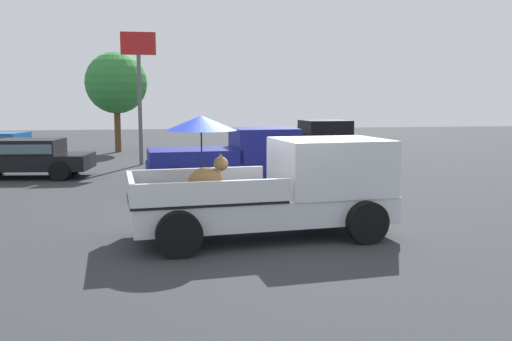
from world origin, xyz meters
TOP-DOWN VIEW (x-y plane):
  - ground_plane at (0.00, 0.00)m, footprint 80.00×80.00m
  - pickup_truck_main at (0.42, 0.05)m, footprint 5.21×2.64m
  - pickup_truck_red at (0.18, 6.21)m, footprint 4.93×2.47m
  - pickup_truck_far at (3.93, 12.16)m, footprint 4.92×2.45m
  - parked_sedan_near at (-6.55, 9.34)m, footprint 4.47×2.35m
  - parked_sedan_far at (-8.64, 13.51)m, footprint 4.58×2.68m
  - motel_sign at (-2.87, 12.48)m, footprint 1.40×0.16m
  - tree_by_lot at (-4.29, 18.32)m, footprint 3.11×3.11m

SIDE VIEW (x-z plane):
  - ground_plane at x=0.00m, z-range 0.00..0.00m
  - parked_sedan_near at x=-6.55m, z-range 0.08..1.41m
  - parked_sedan_far at x=-8.64m, z-range 0.08..1.41m
  - pickup_truck_red at x=0.18m, z-range -0.03..1.77m
  - pickup_truck_far at x=3.93m, z-range -0.03..1.77m
  - pickup_truck_main at x=0.42m, z-range -0.20..2.17m
  - tree_by_lot at x=-4.29m, z-range 0.97..6.05m
  - motel_sign at x=-2.87m, z-range 1.08..6.45m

